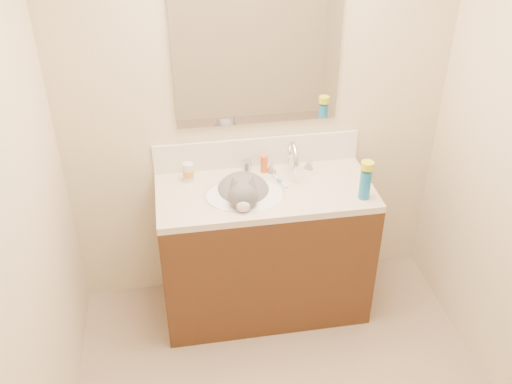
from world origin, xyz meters
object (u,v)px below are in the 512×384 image
object	(u,v)px
vanity_cabinet	(265,253)
cat	(244,195)
pill_bottle	(188,172)
basin	(245,205)
spray_can	(365,185)
amber_bottle	(264,164)
silver_jar	(247,166)
faucet	(292,161)

from	to	relation	value
vanity_cabinet	cat	world-z (taller)	cat
cat	pill_bottle	world-z (taller)	cat
cat	basin	bearing A→B (deg)	-78.86
spray_can	pill_bottle	bearing A→B (deg)	159.85
pill_bottle	amber_bottle	world-z (taller)	pill_bottle
pill_bottle	silver_jar	xyz separation A→B (m)	(0.34, 0.05, -0.02)
faucet	spray_can	bearing A→B (deg)	-43.20
silver_jar	spray_can	distance (m)	0.70
vanity_cabinet	silver_jar	world-z (taller)	silver_jar
pill_bottle	spray_can	xyz separation A→B (m)	(0.92, -0.34, 0.03)
silver_jar	faucet	bearing A→B (deg)	-17.71
vanity_cabinet	spray_can	bearing A→B (deg)	-18.58
faucet	silver_jar	size ratio (longest dim) A/B	4.57
amber_bottle	vanity_cabinet	bearing A→B (deg)	-98.27
cat	amber_bottle	xyz separation A→B (m)	(0.15, 0.19, 0.08)
basin	cat	world-z (taller)	cat
silver_jar	spray_can	bearing A→B (deg)	-33.91
pill_bottle	spray_can	bearing A→B (deg)	-20.15
vanity_cabinet	basin	xyz separation A→B (m)	(-0.12, -0.03, 0.38)
vanity_cabinet	basin	bearing A→B (deg)	-165.96
pill_bottle	vanity_cabinet	bearing A→B (deg)	-22.05
vanity_cabinet	faucet	size ratio (longest dim) A/B	4.29
faucet	vanity_cabinet	bearing A→B (deg)	-142.71
vanity_cabinet	amber_bottle	xyz separation A→B (m)	(0.03, 0.19, 0.50)
cat	spray_can	bearing A→B (deg)	-6.39
basin	faucet	size ratio (longest dim) A/B	1.61
basin	amber_bottle	distance (m)	0.29
vanity_cabinet	amber_bottle	distance (m)	0.54
cat	silver_jar	bearing A→B (deg)	84.81
amber_bottle	spray_can	world-z (taller)	spray_can
basin	silver_jar	size ratio (longest dim) A/B	7.34
amber_bottle	spray_can	distance (m)	0.60
pill_bottle	silver_jar	distance (m)	0.35
basin	silver_jar	world-z (taller)	silver_jar
basin	pill_bottle	bearing A→B (deg)	145.88
cat	silver_jar	size ratio (longest dim) A/B	7.30
faucet	silver_jar	bearing A→B (deg)	162.29
vanity_cabinet	spray_can	xyz separation A→B (m)	(0.51, -0.17, 0.53)
basin	cat	xyz separation A→B (m)	(-0.00, 0.03, 0.05)
basin	pill_bottle	xyz separation A→B (m)	(-0.29, 0.20, 0.12)
vanity_cabinet	amber_bottle	world-z (taller)	amber_bottle
cat	faucet	bearing A→B (deg)	33.61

